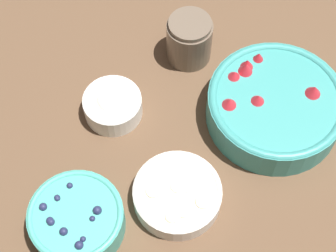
{
  "coord_description": "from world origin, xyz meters",
  "views": [
    {
      "loc": [
        0.41,
        0.25,
        0.97
      ],
      "look_at": [
        0.01,
        -0.08,
        0.05
      ],
      "focal_mm": 60.0,
      "sensor_mm": 36.0,
      "label": 1
    }
  ],
  "objects": [
    {
      "name": "ground_plane",
      "position": [
        0.0,
        0.0,
        0.0
      ],
      "size": [
        4.0,
        4.0,
        0.0
      ],
      "primitive_type": "plane",
      "color": "brown"
    },
    {
      "name": "bowl_strawberries",
      "position": [
        -0.16,
        0.05,
        0.04
      ],
      "size": [
        0.27,
        0.27,
        0.09
      ],
      "color": "teal",
      "rests_on": "ground_plane"
    },
    {
      "name": "bowl_blueberries",
      "position": [
        0.25,
        -0.09,
        0.04
      ],
      "size": [
        0.17,
        0.17,
        0.07
      ],
      "color": "#47AD9E",
      "rests_on": "ground_plane"
    },
    {
      "name": "bowl_bananas",
      "position": [
        0.1,
        0.02,
        0.03
      ],
      "size": [
        0.16,
        0.16,
        0.04
      ],
      "color": "silver",
      "rests_on": "ground_plane"
    },
    {
      "name": "bowl_cream",
      "position": [
        0.03,
        -0.2,
        0.03
      ],
      "size": [
        0.12,
        0.12,
        0.06
      ],
      "color": "white",
      "rests_on": "ground_plane"
    },
    {
      "name": "jar_chocolate",
      "position": [
        -0.18,
        -0.17,
        0.05
      ],
      "size": [
        0.1,
        0.1,
        0.1
      ],
      "color": "brown",
      "rests_on": "ground_plane"
    }
  ]
}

